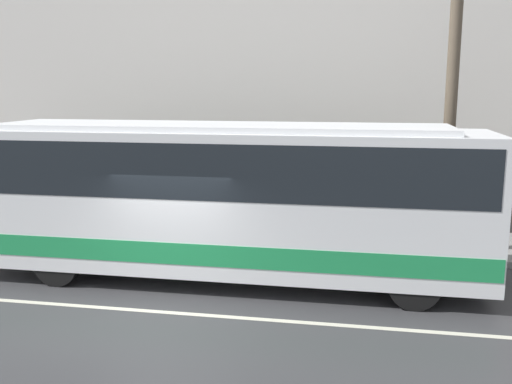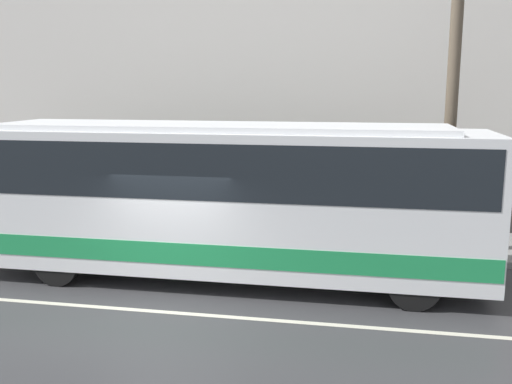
% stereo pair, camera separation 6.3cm
% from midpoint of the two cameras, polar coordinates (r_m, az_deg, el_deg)
% --- Properties ---
extents(ground_plane, '(60.00, 60.00, 0.00)m').
position_cam_midpoint_polar(ground_plane, '(11.30, -9.90, -11.72)').
color(ground_plane, '#38383A').
extents(sidewalk, '(60.00, 2.97, 0.16)m').
position_cam_midpoint_polar(sidewalk, '(16.26, -3.22, -4.35)').
color(sidewalk, gray).
rests_on(sidewalk, ground_plane).
extents(building_facade, '(60.00, 0.35, 10.36)m').
position_cam_midpoint_polar(building_facade, '(17.32, -2.09, 12.98)').
color(building_facade, silver).
rests_on(building_facade, ground_plane).
extents(lane_stripe, '(54.00, 0.14, 0.01)m').
position_cam_midpoint_polar(lane_stripe, '(11.30, -9.90, -11.71)').
color(lane_stripe, beige).
rests_on(lane_stripe, ground_plane).
extents(transit_bus, '(11.48, 2.62, 3.45)m').
position_cam_midpoint_polar(transit_bus, '(12.55, -3.82, -0.08)').
color(transit_bus, white).
rests_on(transit_bus, ground_plane).
extents(utility_pole_near, '(0.29, 0.29, 6.85)m').
position_cam_midpoint_polar(utility_pole_near, '(14.60, 18.73, 7.37)').
color(utility_pole_near, brown).
rests_on(utility_pole_near, sidewalk).
extents(pedestrian_waiting, '(0.36, 0.36, 1.70)m').
position_cam_midpoint_polar(pedestrian_waiting, '(16.51, -8.43, -1.11)').
color(pedestrian_waiting, '#1E5933').
rests_on(pedestrian_waiting, sidewalk).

